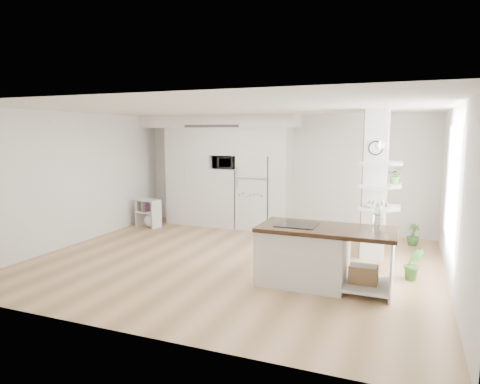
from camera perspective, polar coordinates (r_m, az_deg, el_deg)
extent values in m
cube|color=tan|center=(7.75, -1.03, -9.23)|extent=(7.00, 6.00, 0.01)
cube|color=white|center=(7.42, -1.09, 11.12)|extent=(7.00, 6.00, 0.04)
cube|color=silver|center=(10.28, 5.45, 2.66)|extent=(7.00, 0.04, 2.70)
cube|color=silver|center=(4.88, -14.90, -3.41)|extent=(7.00, 0.04, 2.70)
cube|color=silver|center=(9.39, -21.16, 1.66)|extent=(0.04, 6.00, 2.70)
cube|color=silver|center=(6.92, 26.74, -0.71)|extent=(0.04, 6.00, 2.70)
cube|color=silver|center=(10.83, -6.30, 2.11)|extent=(1.20, 0.65, 2.40)
cube|color=silver|center=(10.49, -1.80, -0.73)|extent=(0.65, 0.65, 1.42)
cube|color=silver|center=(10.37, -1.83, 6.75)|extent=(0.65, 0.65, 0.65)
cube|color=silver|center=(10.09, 2.10, 6.71)|extent=(0.85, 0.65, 0.65)
cube|color=silver|center=(9.96, 5.47, 1.62)|extent=(0.40, 0.65, 2.40)
cube|color=silver|center=(10.44, -3.04, 9.36)|extent=(4.00, 0.70, 0.30)
cube|color=#262626|center=(10.13, -3.85, 8.77)|extent=(1.40, 0.04, 0.06)
cube|color=white|center=(10.20, 2.09, -0.04)|extent=(0.78, 0.66, 1.75)
cube|color=#B2B2B7|center=(9.83, 1.42, 1.81)|extent=(0.78, 0.01, 0.03)
cube|color=silver|center=(8.10, 17.56, 0.91)|extent=(0.40, 0.40, 2.70)
cube|color=tan|center=(8.12, 16.08, 0.99)|extent=(0.02, 0.40, 2.70)
cube|color=tan|center=(8.31, 17.67, 1.08)|extent=(0.40, 0.02, 2.70)
cylinder|color=black|center=(7.85, 17.65, 5.61)|extent=(0.25, 0.03, 0.25)
cylinder|color=white|center=(7.83, 17.64, 5.60)|extent=(0.21, 0.01, 0.21)
plane|color=white|center=(7.19, 26.46, 0.82)|extent=(0.00, 2.40, 2.40)
cylinder|color=white|center=(7.08, 12.29, 6.40)|extent=(0.12, 0.12, 0.10)
cube|color=silver|center=(6.64, 8.37, -8.48)|extent=(1.30, 0.85, 0.84)
cube|color=silver|center=(6.59, 16.53, -11.69)|extent=(0.70, 0.85, 0.04)
cube|color=silver|center=(6.48, 19.62, -9.29)|extent=(0.03, 0.85, 0.84)
cube|color=#341E0F|center=(6.46, 11.48, -4.91)|extent=(2.00, 0.96, 0.06)
cube|color=black|center=(6.55, 7.61, -4.34)|extent=(0.60, 0.50, 0.01)
cube|color=#956E48|center=(6.55, 16.14, -10.46)|extent=(0.40, 0.30, 0.25)
cylinder|color=white|center=(6.44, 17.81, -3.89)|extent=(0.12, 0.12, 0.22)
cube|color=silver|center=(10.84, -13.18, -2.64)|extent=(0.09, 0.33, 0.68)
cube|color=silver|center=(10.47, -11.07, -2.95)|extent=(0.09, 0.33, 0.68)
cube|color=silver|center=(10.60, -12.19, -1.07)|extent=(0.62, 0.42, 0.03)
cube|color=silver|center=(10.65, -12.15, -2.64)|extent=(0.59, 0.42, 0.03)
sphere|color=white|center=(10.63, -11.81, -3.76)|extent=(0.33, 0.33, 0.33)
imported|color=#3A742E|center=(7.26, 22.13, -8.87)|extent=(0.32, 0.27, 0.52)
imported|color=#3A742E|center=(9.46, 22.08, -5.31)|extent=(0.30, 0.30, 0.44)
imported|color=#2D2D2D|center=(10.35, -1.93, 3.95)|extent=(0.54, 0.37, 0.30)
imported|color=#3A742E|center=(8.16, 19.97, 2.10)|extent=(0.27, 0.23, 0.30)
imported|color=white|center=(7.85, 17.29, -1.86)|extent=(0.22, 0.22, 0.05)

